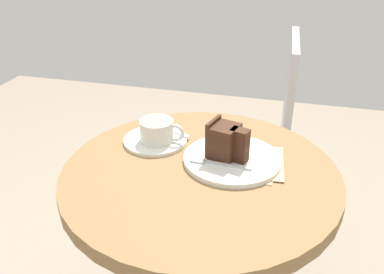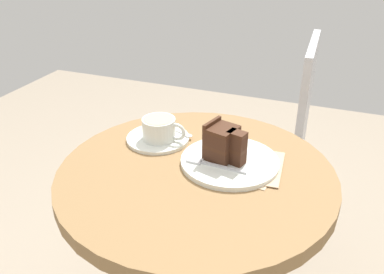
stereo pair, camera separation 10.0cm
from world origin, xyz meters
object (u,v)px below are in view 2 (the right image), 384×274
fork (209,164)px  saucer (158,138)px  teaspoon (180,132)px  cake_slice (223,143)px  cafe_chair (275,139)px  coffee_cup (160,128)px  cake_plate (230,161)px  napkin (244,164)px

fork → saucer: bearing=-23.5°
teaspoon → cake_slice: (0.15, -0.09, 0.04)m
cafe_chair → fork: bearing=-8.5°
teaspoon → saucer: bearing=-113.8°
coffee_cup → cake_plate: coffee_cup is taller
cake_slice → napkin: bearing=12.5°
saucer → cafe_chair: 0.58m
teaspoon → cake_slice: bearing=-10.3°
teaspoon → cafe_chair: bearing=87.8°
teaspoon → cafe_chair: size_ratio=0.12×
coffee_cup → cake_slice: size_ratio=1.15×
napkin → cake_plate: bearing=-164.2°
cafe_chair → cake_slice: bearing=-6.7°
saucer → coffee_cup: (0.01, -0.01, 0.03)m
cake_plate → cafe_chair: size_ratio=0.26×
cake_slice → cafe_chair: 0.59m
napkin → teaspoon: bearing=157.7°
teaspoon → fork: bearing=-24.4°
napkin → fork: bearing=-144.3°
saucer → fork: 0.19m
saucer → coffee_cup: size_ratio=1.41×
teaspoon → fork: fork is taller
cake_plate → cake_slice: (-0.02, -0.00, 0.05)m
coffee_cup → cake_plate: 0.21m
coffee_cup → cafe_chair: bearing=65.3°
cake_slice → cafe_chair: bearing=85.5°
cake_slice → napkin: 0.07m
cake_slice → saucer: bearing=165.9°
teaspoon → fork: size_ratio=0.74×
fork → cake_plate: bearing=-129.2°
cake_plate → coffee_cup: bearing=168.5°
coffee_cup → cake_slice: bearing=-13.0°
cafe_chair → saucer: bearing=-28.0°
coffee_cup → cafe_chair: cafe_chair is taller
saucer → cake_slice: cake_slice is taller
coffee_cup → napkin: coffee_cup is taller
saucer → napkin: size_ratio=0.85×
coffee_cup → cake_slice: 0.19m
teaspoon → cake_plate: size_ratio=0.47×
cake_plate → saucer: bearing=167.5°
napkin → cake_slice: bearing=-167.5°
cafe_chair → napkin: bearing=-1.5°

